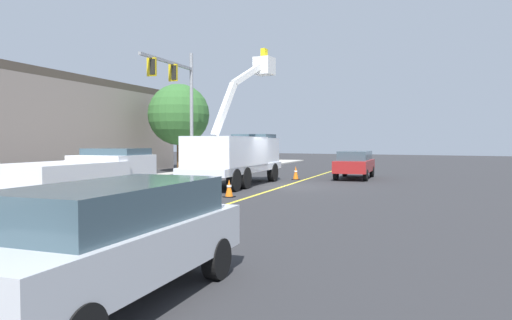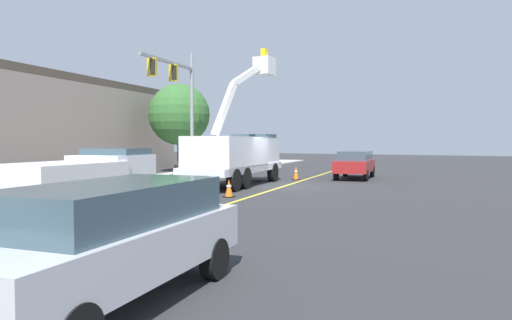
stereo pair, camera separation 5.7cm
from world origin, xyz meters
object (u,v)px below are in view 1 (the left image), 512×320
Objects in this scene: traffic_cone_mid_front at (229,188)px; passing_minivan at (355,163)px; utility_bucket_truck at (237,154)px; service_pickup_truck at (85,181)px; trailing_sedan at (113,235)px; traffic_cone_mid_rear at (296,173)px; traffic_signal_mast at (179,92)px; traffic_cone_leading at (54,230)px.

passing_minivan is at bearing -8.67° from traffic_cone_mid_front.
passing_minivan is (7.09, -4.21, -0.64)m from utility_bucket_truck.
service_pickup_truck is 7.62m from trailing_sedan.
traffic_cone_mid_rear is 0.10× the size of traffic_signal_mast.
traffic_cone_mid_rear is (4.62, -1.35, -1.21)m from utility_bucket_truck.
traffic_cone_mid_rear is 8.59m from traffic_signal_mast.
traffic_cone_mid_rear is (15.94, 0.25, -0.72)m from service_pickup_truck.
utility_bucket_truck is 11.44m from service_pickup_truck.
traffic_cone_leading is at bearing -142.51° from service_pickup_truck.
traffic_cone_mid_rear is (-2.47, 2.87, -0.57)m from passing_minivan.
traffic_cone_mid_front is 0.90× the size of traffic_cone_mid_rear.
traffic_signal_mast is at bearing 27.15° from service_pickup_truck.
passing_minivan is 6.84× the size of traffic_cone_mid_front.
traffic_cone_mid_front is at bearing -173.44° from traffic_cone_mid_rear.
passing_minivan is 0.64× the size of traffic_signal_mast.
traffic_signal_mast reaches higher than passing_minivan.
service_pickup_truck is 1.16× the size of trailing_sedan.
passing_minivan reaches higher than traffic_cone_mid_front.
utility_bucket_truck is 11.68× the size of traffic_cone_leading.
utility_bucket_truck is 11.55× the size of traffic_cone_mid_front.
traffic_signal_mast reaches higher than service_pickup_truck.
traffic_cone_leading is 18.89m from traffic_signal_mast.
service_pickup_truck is 15.96m from traffic_cone_mid_rear.
traffic_cone_mid_rear is at bearing -67.46° from traffic_signal_mast.
service_pickup_truck reaches higher than trailing_sedan.
traffic_signal_mast reaches higher than traffic_cone_mid_front.
utility_bucket_truck is at bearing 8.00° from service_pickup_truck.
traffic_cone_mid_front is at bearing 24.15° from trailing_sedan.
utility_bucket_truck is 1.07× the size of traffic_signal_mast.
passing_minivan is 6.92× the size of traffic_cone_leading.
trailing_sedan reaches higher than traffic_cone_leading.
service_pickup_truck is 3.50m from traffic_cone_leading.
traffic_cone_leading is 0.89× the size of traffic_cone_mid_rear.
passing_minivan reaches higher than traffic_cone_leading.
traffic_cone_mid_rear reaches higher than traffic_cone_mid_front.
service_pickup_truck is 6.72m from traffic_cone_mid_front.
traffic_cone_mid_front is 0.09× the size of traffic_signal_mast.
traffic_cone_mid_front is (6.63, -0.83, -0.76)m from service_pickup_truck.
traffic_cone_mid_front is (9.34, 1.26, 0.00)m from traffic_cone_leading.
trailing_sedan is (-23.18, -3.32, 0.00)m from passing_minivan.
traffic_signal_mast is at bearing 69.82° from utility_bucket_truck.
traffic_cone_leading is at bearing 178.54° from passing_minivan.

